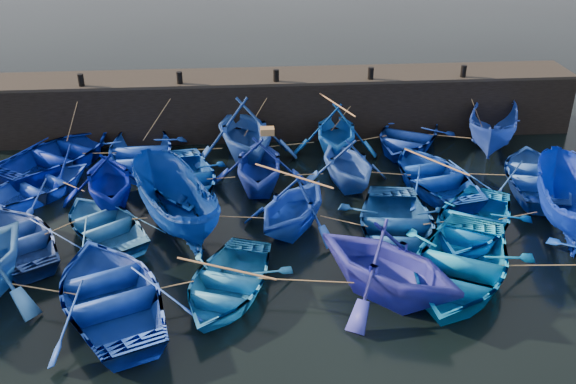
{
  "coord_description": "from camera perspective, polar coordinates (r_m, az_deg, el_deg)",
  "views": [
    {
      "loc": [
        -1.52,
        -16.33,
        10.88
      ],
      "look_at": [
        0.0,
        3.2,
        0.7
      ],
      "focal_mm": 40.0,
      "sensor_mm": 36.0,
      "label": 1
    }
  ],
  "objects": [
    {
      "name": "boat_6",
      "position": [
        24.76,
        -21.31,
        0.51
      ],
      "size": [
        5.12,
        5.18,
        0.88
      ],
      "primitive_type": "imported",
      "rotation": [
        0.0,
        0.0,
        2.39
      ],
      "color": "#1539C0",
      "rests_on": "ground"
    },
    {
      "name": "bollard_0",
      "position": [
        27.9,
        -17.92,
        9.45
      ],
      "size": [
        0.24,
        0.24,
        0.5
      ],
      "primitive_type": "cylinder",
      "color": "black",
      "rests_on": "quay_top"
    },
    {
      "name": "bollard_3",
      "position": [
        27.69,
        7.37,
        10.42
      ],
      "size": [
        0.24,
        0.24,
        0.5
      ],
      "primitive_type": "cylinder",
      "color": "black",
      "rests_on": "quay_top"
    },
    {
      "name": "boat_4",
      "position": [
        27.62,
        10.56,
        4.93
      ],
      "size": [
        5.48,
        6.04,
        1.03
      ],
      "primitive_type": "imported",
      "rotation": [
        0.0,
        0.0,
        -0.5
      ],
      "color": "navy",
      "rests_on": "ground"
    },
    {
      "name": "ground",
      "position": [
        19.68,
        0.72,
        -6.1
      ],
      "size": [
        120.0,
        120.0,
        0.0
      ],
      "primitive_type": "plane",
      "color": "black",
      "rests_on": "ground"
    },
    {
      "name": "bollard_4",
      "position": [
        28.76,
        15.33,
        10.32
      ],
      "size": [
        0.24,
        0.24,
        0.5
      ],
      "primitive_type": "cylinder",
      "color": "black",
      "rests_on": "quay_top"
    },
    {
      "name": "bollard_1",
      "position": [
        27.25,
        -9.62,
        9.98
      ],
      "size": [
        0.24,
        0.24,
        0.5
      ],
      "primitive_type": "cylinder",
      "color": "black",
      "rests_on": "quay_top"
    },
    {
      "name": "boat_22",
      "position": [
        18.03,
        -5.48,
        -8.04
      ],
      "size": [
        4.39,
        5.13,
        0.9
      ],
      "primitive_type": "imported",
      "rotation": [
        0.0,
        0.0,
        -0.35
      ],
      "color": "blue",
      "rests_on": "ground"
    },
    {
      "name": "boat_11",
      "position": [
        24.3,
        12.9,
        1.47
      ],
      "size": [
        4.58,
        5.64,
        1.03
      ],
      "primitive_type": "imported",
      "rotation": [
        0.0,
        0.0,
        3.37
      ],
      "color": "#07319F",
      "rests_on": "ground"
    },
    {
      "name": "boat_18",
      "position": [
        21.51,
        16.0,
        -2.58
      ],
      "size": [
        5.45,
        5.87,
        0.99
      ],
      "primitive_type": "imported",
      "rotation": [
        0.0,
        0.0,
        -0.57
      ],
      "color": "#0254B8",
      "rests_on": "ground"
    },
    {
      "name": "boat_8",
      "position": [
        23.56,
        -9.39,
        1.02
      ],
      "size": [
        4.39,
        5.62,
        1.07
      ],
      "primitive_type": "imported",
      "rotation": [
        0.0,
        0.0,
        0.15
      ],
      "color": "#073B92",
      "rests_on": "ground"
    },
    {
      "name": "boat_9",
      "position": [
        23.31,
        -2.55,
        2.62
      ],
      "size": [
        3.83,
        4.37,
        2.2
      ],
      "primitive_type": "imported",
      "rotation": [
        0.0,
        0.0,
        3.08
      ],
      "color": "navy",
      "rests_on": "ground"
    },
    {
      "name": "quay_top",
      "position": [
        28.13,
        -1.17,
        10.25
      ],
      "size": [
        26.0,
        2.5,
        0.12
      ],
      "primitive_type": "cube",
      "color": "black",
      "rests_on": "quay_wall"
    },
    {
      "name": "boat_5",
      "position": [
        28.04,
        17.8,
        5.46
      ],
      "size": [
        3.85,
        5.48,
        1.99
      ],
      "primitive_type": "imported",
      "rotation": [
        0.0,
        0.0,
        -0.42
      ],
      "color": "navy",
      "rests_on": "ground"
    },
    {
      "name": "mooring_ropes",
      "position": [
        23.55,
        0.5,
        2.31
      ],
      "size": [
        17.68,
        11.6,
        2.1
      ],
      "color": "tan",
      "rests_on": "ground"
    },
    {
      "name": "boat_14",
      "position": [
        21.56,
        -16.03,
        -2.7
      ],
      "size": [
        4.84,
        5.13,
        0.87
      ],
      "primitive_type": "imported",
      "rotation": [
        0.0,
        0.0,
        3.75
      ],
      "color": "#225E9F",
      "rests_on": "ground"
    },
    {
      "name": "boat_17",
      "position": [
        20.67,
        9.57,
        -3.01
      ],
      "size": [
        4.38,
        5.61,
        1.06
      ],
      "primitive_type": "imported",
      "rotation": [
        0.0,
        0.0,
        -0.15
      ],
      "color": "navy",
      "rests_on": "ground"
    },
    {
      "name": "boat_3",
      "position": [
        26.37,
        4.28,
        5.52
      ],
      "size": [
        3.94,
        4.43,
        2.13
      ],
      "primitive_type": "imported",
      "rotation": [
        0.0,
        0.0,
        -0.12
      ],
      "color": "blue",
      "rests_on": "ground"
    },
    {
      "name": "boat_13",
      "position": [
        21.62,
        -23.05,
        -3.75
      ],
      "size": [
        5.19,
        5.6,
        0.95
      ],
      "primitive_type": "imported",
      "rotation": [
        0.0,
        0.0,
        3.7
      ],
      "color": "navy",
      "rests_on": "ground"
    },
    {
      "name": "boat_16",
      "position": [
        20.63,
        0.45,
        -1.13
      ],
      "size": [
        4.84,
        5.0,
        2.01
      ],
      "primitive_type": "imported",
      "rotation": [
        0.0,
        0.0,
        -0.57
      ],
      "color": "#143BB5",
      "rests_on": "ground"
    },
    {
      "name": "boat_21",
      "position": [
        18.02,
        -15.47,
        -8.59
      ],
      "size": [
        5.74,
        6.59,
        1.14
      ],
      "primitive_type": "imported",
      "rotation": [
        0.0,
        0.0,
        3.53
      ],
      "color": "#10349E",
      "rests_on": "ground"
    },
    {
      "name": "boat_1",
      "position": [
        26.17,
        -13.07,
        3.47
      ],
      "size": [
        4.22,
        5.61,
        1.1
      ],
      "primitive_type": "imported",
      "rotation": [
        0.0,
        0.0,
        0.08
      ],
      "color": "blue",
      "rests_on": "ground"
    },
    {
      "name": "quay_wall",
      "position": [
        28.55,
        -1.14,
        7.74
      ],
      "size": [
        26.0,
        2.5,
        2.5
      ],
      "primitive_type": "cube",
      "color": "black",
      "rests_on": "ground"
    },
    {
      "name": "boat_15",
      "position": [
        20.97,
        -10.1,
        -1.07
      ],
      "size": [
        3.96,
        5.6,
        2.03
      ],
      "primitive_type": "imported",
      "rotation": [
        0.0,
        0.0,
        3.57
      ],
      "color": "navy",
      "rests_on": "ground"
    },
    {
      "name": "boat_10",
      "position": [
        23.68,
        5.34,
        2.68
      ],
      "size": [
        4.02,
        4.42,
        2.0
      ],
      "primitive_type": "imported",
      "rotation": [
        0.0,
        0.0,
        3.36
      ],
      "color": "#214AAC",
      "rests_on": "ground"
    },
    {
      "name": "boat_12",
      "position": [
        25.4,
        21.26,
        1.39
      ],
      "size": [
        4.69,
        5.72,
        1.03
      ],
      "primitive_type": "imported",
      "rotation": [
        0.0,
        0.0,
        2.89
      ],
      "color": "#1E4DB1",
      "rests_on": "ground"
    },
    {
      "name": "boat_0",
      "position": [
        26.88,
        -19.64,
        3.19
      ],
      "size": [
        6.23,
        6.56,
        1.11
      ],
      "primitive_type": "imported",
      "rotation": [
        0.0,
        0.0,
        2.51
      ],
      "color": "#001278",
      "rests_on": "ground"
    },
    {
      "name": "boat_2",
      "position": [
        25.69,
        -3.94,
        5.47
      ],
      "size": [
        5.11,
        5.64,
        2.58
      ],
      "primitive_type": "imported",
      "rotation": [
        0.0,
        0.0,
        0.2
      ],
      "color": "navy",
      "rests_on": "ground"
    },
    {
      "name": "boat_7",
      "position": [
        23.15,
        -15.63,
        1.19
      ],
      "size": [
        4.19,
        4.59,
        2.06
      ],
      "primitive_type": "imported",
      "rotation": [
        0.0,
        0.0,
        3.37
      ],
      "color": "#000E84",
      "rests_on": "ground"
    },
    {
      "name": "wooden_crate",
      "position": [
        22.83,
        -1.86,
        5.43
      ],
      "size": [
        0.5,
        0.38,
        0.25
      ],
      "primitive_type": "cube",
      "color": "olive",
      "rests_on": "boat_9"
    },
    {
      "name": "bollard_2",
      "position": [
        27.18,
        -1.06,
        10.31
      ],
      "size": [
        0.24,
        0.24,
        0.5
      ],
      "primitive_type": "cylinder",
      "color": "black",
      "rests_on": "quay_top"
    },
    {
      "name": "boat_24",
      "position": [
        19.02,
        14.92,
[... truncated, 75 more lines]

